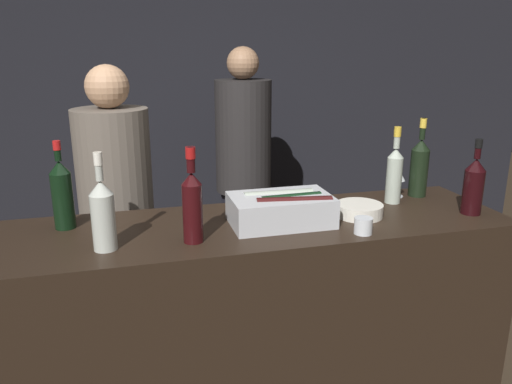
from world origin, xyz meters
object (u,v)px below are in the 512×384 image
Objects in this scene: bowl_white at (359,210)px; candle_votive at (363,226)px; wine_glass at (397,174)px; person_blond_tee at (244,166)px; ice_bin_with_bottles at (283,208)px; red_wine_bottle_tall at (192,203)px; person_in_hoodie at (118,215)px; champagne_bottle at (419,166)px; red_wine_bottle_burgundy at (62,193)px; white_wine_bottle at (103,213)px; red_wine_bottle_black_foil at (474,185)px; rose_wine_bottle at (394,172)px.

bowl_white is 2.83× the size of candle_votive.
wine_glass is 1.32m from person_blond_tee.
red_wine_bottle_tall is at bearing -164.82° from ice_bin_with_bottles.
ice_bin_with_bottles is 0.23× the size of person_in_hoodie.
candle_votive is 0.62m from champagne_bottle.
person_in_hoodie is (-0.91, 0.94, -0.19)m from candle_votive.
wine_glass is 1.46m from red_wine_bottle_burgundy.
red_wine_bottle_burgundy reaches higher than ice_bin_with_bottles.
champagne_bottle is at bearing -10.53° from person_in_hoodie.
white_wine_bottle reaches higher than red_wine_bottle_black_foil.
ice_bin_with_bottles is 0.85m from red_wine_bottle_burgundy.
person_in_hoodie reaches higher than rose_wine_bottle.
person_blond_tee reaches higher than person_in_hoodie.
champagne_bottle is 1.38m from person_blond_tee.
person_in_hoodie reaches higher than wine_glass.
ice_bin_with_bottles is 1.15× the size of white_wine_bottle.
candle_votive is at bearing -7.67° from red_wine_bottle_tall.
red_wine_bottle_burgundy is at bearing 168.43° from ice_bin_with_bottles.
person_blond_tee is (0.56, 1.54, -0.25)m from red_wine_bottle_tall.
wine_glass is (0.29, 0.21, 0.08)m from bowl_white.
rose_wine_bottle reaches higher than candle_votive.
white_wine_bottle is 0.20× the size of person_in_hoodie.
person_in_hoodie is at bearing 153.16° from rose_wine_bottle.
red_wine_bottle_tall is at bearing -179.27° from red_wine_bottle_black_foil.
rose_wine_bottle is at bearing -127.63° from wine_glass.
wine_glass is 0.48× the size of red_wine_bottle_black_foil.
person_blond_tee is (-0.62, 1.53, -0.23)m from red_wine_bottle_black_foil.
rose_wine_bottle and red_wine_bottle_burgundy have the same top height.
candle_votive is 0.19× the size of champagne_bottle.
red_wine_bottle_burgundy is at bearing 161.97° from candle_votive.
candle_votive is at bearing -169.67° from red_wine_bottle_black_foil.
rose_wine_bottle is at bearing 137.25° from red_wine_bottle_black_foil.
white_wine_bottle reaches higher than candle_votive.
red_wine_bottle_black_foil is 0.92× the size of red_wine_bottle_tall.
wine_glass is 0.09× the size of person_blond_tee.
white_wine_bottle is at bearing 83.39° from person_blond_tee.
candle_votive is 0.94m from white_wine_bottle.
white_wine_bottle reaches higher than ice_bin_with_bottles.
red_wine_bottle_black_foil is (0.81, -0.09, 0.06)m from ice_bin_with_bottles.
person_in_hoodie reaches higher than bowl_white.
champagne_bottle is (0.47, 0.39, 0.11)m from candle_votive.
white_wine_bottle and rose_wine_bottle have the same top height.
rose_wine_bottle is at bearing -158.12° from champagne_bottle.
bowl_white is at bearing 67.96° from candle_votive.
ice_bin_with_bottles is 1.15× the size of rose_wine_bottle.
red_wine_bottle_tall reaches higher than bowl_white.
rose_wine_bottle reaches higher than bowl_white.
wine_glass is 1.05m from red_wine_bottle_tall.
red_wine_bottle_burgundy is at bearing -178.14° from wine_glass.
rose_wine_bottle is at bearing 30.05° from bowl_white.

